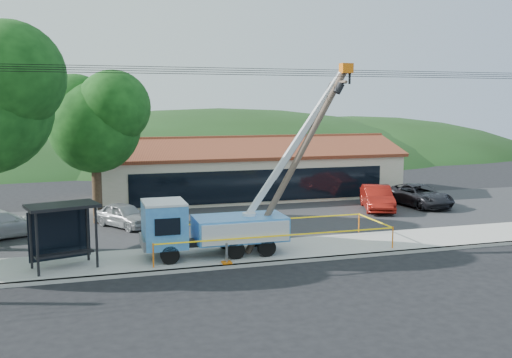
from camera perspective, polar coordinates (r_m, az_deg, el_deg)
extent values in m
plane|color=black|center=(23.46, 2.90, -9.93)|extent=(120.00, 120.00, 0.00)
cube|color=#A9A59E|center=(25.34, 1.30, -8.41)|extent=(60.00, 0.25, 0.15)
cube|color=#A9A59E|center=(27.09, 0.05, -7.35)|extent=(60.00, 4.00, 0.15)
cube|color=#28282B|center=(34.63, -3.77, -4.11)|extent=(60.00, 12.00, 0.10)
cube|color=beige|center=(42.99, -0.98, 0.42)|extent=(22.00, 8.00, 3.40)
cube|color=black|center=(39.21, 0.61, -0.67)|extent=(18.04, 0.08, 2.21)
cube|color=maroon|center=(40.86, -0.23, 3.15)|extent=(22.50, 4.53, 1.52)
cube|color=maroon|center=(44.70, -1.68, 3.53)|extent=(22.50, 4.53, 1.52)
cube|color=maroon|center=(42.73, -0.99, 4.22)|extent=(22.50, 0.30, 0.25)
sphere|color=#0E340E|center=(28.44, -23.47, 9.43)|extent=(5.04, 5.04, 5.04)
cylinder|color=#332316|center=(34.44, -15.61, -0.99)|extent=(0.56, 0.56, 4.18)
sphere|color=#0E340E|center=(34.10, -15.83, 5.02)|extent=(5.25, 5.25, 5.25)
sphere|color=#0E340E|center=(34.78, -17.64, 6.56)|extent=(4.20, 4.20, 4.20)
sphere|color=#0E340E|center=(33.41, -14.06, 6.99)|extent=(4.20, 4.20, 4.20)
ellipsoid|color=#193212|center=(76.76, -22.19, 1.75)|extent=(78.40, 56.00, 28.00)
ellipsoid|color=#193212|center=(78.38, -3.68, 2.40)|extent=(89.60, 64.00, 32.00)
ellipsoid|color=#193212|center=(85.12, 9.57, 2.72)|extent=(72.80, 52.00, 26.00)
cylinder|color=black|center=(25.35, 0.65, 10.37)|extent=(60.00, 0.02, 0.02)
cylinder|color=black|center=(25.83, 0.31, 10.58)|extent=(60.00, 0.02, 0.02)
cylinder|color=black|center=(26.31, -0.01, 10.79)|extent=(60.00, 0.02, 0.02)
cylinder|color=black|center=(26.70, -0.26, 11.00)|extent=(60.00, 0.02, 0.02)
cylinder|color=black|center=(25.12, -8.61, -7.52)|extent=(0.82, 0.27, 0.82)
cylinder|color=black|center=(26.96, -9.19, -6.48)|extent=(0.82, 0.27, 0.82)
cylinder|color=black|center=(25.67, -2.07, -7.11)|extent=(0.82, 0.27, 0.82)
cylinder|color=black|center=(27.47, -3.09, -6.13)|extent=(0.82, 0.27, 0.82)
cylinder|color=black|center=(26.06, 1.07, -6.88)|extent=(0.82, 0.27, 0.82)
cylinder|color=black|center=(27.84, -0.14, -5.93)|extent=(0.82, 0.27, 0.82)
cube|color=black|center=(26.39, -3.76, -6.20)|extent=(6.04, 0.92, 0.23)
cube|color=#3878C8|center=(25.76, -9.16, -4.53)|extent=(1.83, 2.20, 1.92)
cube|color=silver|center=(25.57, -9.21, -2.32)|extent=(1.83, 2.20, 0.11)
cube|color=black|center=(25.64, -11.10, -4.32)|extent=(0.07, 1.65, 0.82)
cube|color=gray|center=(25.82, -11.26, -6.22)|extent=(0.14, 2.11, 0.46)
cube|color=#3878C8|center=(26.50, -1.64, -4.91)|extent=(4.21, 2.20, 1.10)
cylinder|color=silver|center=(26.53, -0.69, -3.98)|extent=(0.64, 0.64, 0.55)
cube|color=silver|center=(26.79, 4.15, 3.86)|extent=(4.91, 0.26, 6.87)
cube|color=gray|center=(26.88, 4.70, 4.36)|extent=(2.96, 0.16, 4.13)
cube|color=orange|center=(27.54, 9.01, 10.89)|extent=(0.55, 0.46, 0.46)
cube|color=orange|center=(25.08, -2.95, -8.36)|extent=(0.41, 0.41, 0.07)
cube|color=orange|center=(28.59, 0.23, -6.35)|extent=(0.41, 0.41, 0.07)
cylinder|color=brown|center=(26.69, 4.10, 1.89)|extent=(5.11, 0.30, 8.69)
cube|color=brown|center=(27.38, 8.25, 9.55)|extent=(0.15, 1.69, 0.15)
cylinder|color=black|center=(27.72, 7.47, 8.95)|extent=(0.53, 0.34, 0.58)
cylinder|color=black|center=(26.86, 8.30, 8.99)|extent=(0.53, 0.34, 0.58)
cylinder|color=black|center=(24.49, -21.04, -6.14)|extent=(0.13, 0.13, 2.60)
cylinder|color=black|center=(25.04, -15.66, -5.61)|extent=(0.13, 0.13, 2.60)
cylinder|color=black|center=(25.74, -21.62, -5.51)|extent=(0.13, 0.13, 2.60)
cylinder|color=black|center=(26.26, -16.49, -5.04)|extent=(0.13, 0.13, 2.60)
cube|color=black|center=(25.09, -18.81, -2.56)|extent=(3.18, 2.43, 0.13)
cube|color=black|center=(26.02, -19.06, -5.25)|extent=(2.52, 0.76, 2.17)
cube|color=black|center=(25.52, -18.61, -7.11)|extent=(2.41, 1.06, 0.09)
cylinder|color=orange|center=(24.68, -10.23, -7.54)|extent=(0.06, 0.06, 1.04)
cylinder|color=orange|center=(28.23, 13.51, -5.71)|extent=(0.06, 0.06, 1.04)
cylinder|color=orange|center=(31.26, 10.25, -4.33)|extent=(0.06, 0.06, 1.04)
cylinder|color=orange|center=(28.09, -11.06, -5.70)|extent=(0.06, 0.06, 1.04)
cube|color=#E0BD0B|center=(25.78, 2.48, -5.69)|extent=(11.39, 0.01, 0.06)
cube|color=#E0BD0B|center=(29.64, 11.82, -4.10)|extent=(0.01, 3.54, 0.06)
cube|color=#E0BD0B|center=(29.07, 0.18, -4.16)|extent=(11.39, 0.01, 0.06)
cube|color=#E0BD0B|center=(26.27, -10.70, -5.57)|extent=(0.01, 3.54, 0.06)
imported|color=#9DA1A4|center=(33.27, -13.00, -4.86)|extent=(3.57, 4.23, 1.37)
imported|color=maroon|center=(38.36, 11.98, -3.19)|extent=(3.25, 5.16, 1.60)
imported|color=silver|center=(32.66, -24.18, -5.57)|extent=(5.48, 4.04, 1.48)
imported|color=black|center=(40.49, 15.92, -2.75)|extent=(3.10, 5.58, 1.48)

